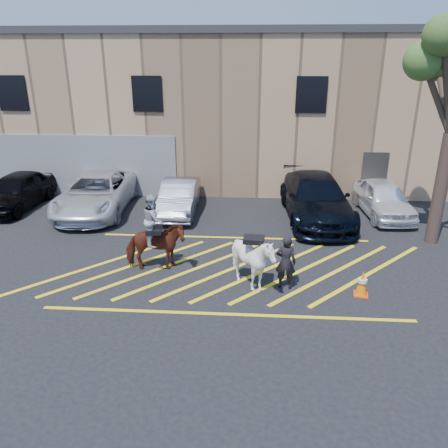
# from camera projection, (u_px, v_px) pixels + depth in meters

# --- Properties ---
(ground) EXTENTS (90.00, 90.00, 0.00)m
(ground) POSITION_uv_depth(u_px,v_px,m) (231.00, 265.00, 13.70)
(ground) COLOR black
(ground) RESTS_ON ground
(car_black_suv) EXTENTS (1.99, 4.50, 1.50)m
(car_black_suv) POSITION_uv_depth(u_px,v_px,m) (17.00, 191.00, 18.64)
(car_black_suv) COLOR black
(car_black_suv) RESTS_ON ground
(car_white_pickup) EXTENTS (2.87, 5.73, 1.56)m
(car_white_pickup) POSITION_uv_depth(u_px,v_px,m) (96.00, 193.00, 18.20)
(car_white_pickup) COLOR silver
(car_white_pickup) RESTS_ON ground
(car_silver_sedan) EXTENTS (1.51, 4.10, 1.34)m
(car_silver_sedan) POSITION_uv_depth(u_px,v_px,m) (179.00, 197.00, 18.05)
(car_silver_sedan) COLOR gray
(car_silver_sedan) RESTS_ON ground
(car_blue_suv) EXTENTS (2.71, 5.97, 1.69)m
(car_blue_suv) POSITION_uv_depth(u_px,v_px,m) (316.00, 198.00, 17.37)
(car_blue_suv) COLOR black
(car_blue_suv) RESTS_ON ground
(car_white_suv) EXTENTS (1.93, 4.22, 1.40)m
(car_white_suv) POSITION_uv_depth(u_px,v_px,m) (383.00, 198.00, 17.78)
(car_white_suv) COLOR white
(car_white_suv) RESTS_ON ground
(handler) EXTENTS (0.63, 0.47, 1.57)m
(handler) POSITION_uv_depth(u_px,v_px,m) (286.00, 262.00, 12.12)
(handler) COLOR black
(handler) RESTS_ON ground
(warehouse) EXTENTS (32.42, 10.20, 7.30)m
(warehouse) POSITION_uv_depth(u_px,v_px,m) (243.00, 105.00, 23.54)
(warehouse) COLOR tan
(warehouse) RESTS_ON ground
(hatching_zone) EXTENTS (12.60, 5.12, 0.01)m
(hatching_zone) POSITION_uv_depth(u_px,v_px,m) (231.00, 269.00, 13.42)
(hatching_zone) COLOR yellow
(hatching_zone) RESTS_ON ground
(mounted_bay) EXTENTS (1.91, 1.07, 2.40)m
(mounted_bay) POSITION_uv_depth(u_px,v_px,m) (155.00, 240.00, 13.08)
(mounted_bay) COLOR #5B2215
(mounted_bay) RESTS_ON ground
(saddled_white) EXTENTS (1.48, 1.63, 1.66)m
(saddled_white) POSITION_uv_depth(u_px,v_px,m) (253.00, 261.00, 12.07)
(saddled_white) COLOR silver
(saddled_white) RESTS_ON ground
(traffic_cone) EXTENTS (0.45, 0.45, 0.73)m
(traffic_cone) POSITION_uv_depth(u_px,v_px,m) (362.00, 283.00, 11.86)
(traffic_cone) COLOR #F03D09
(traffic_cone) RESTS_ON ground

